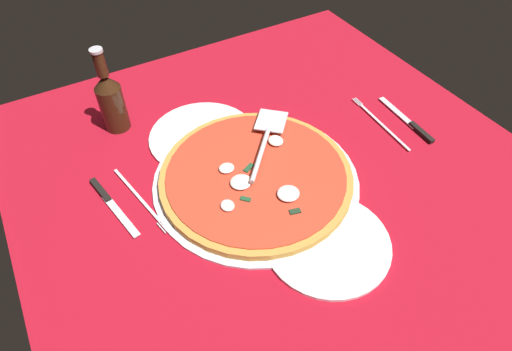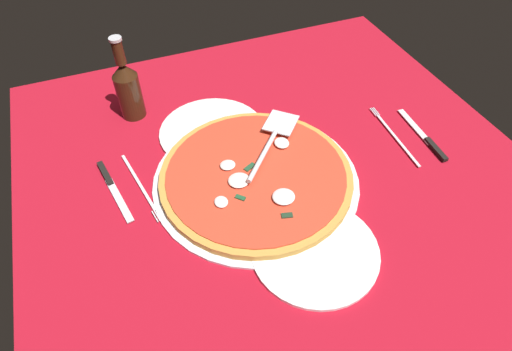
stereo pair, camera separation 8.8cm
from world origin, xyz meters
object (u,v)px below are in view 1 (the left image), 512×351
(dinner_plate_right, at_px, (203,137))
(pizza, at_px, (256,176))
(dinner_plate_left, at_px, (327,243))
(place_setting_far, at_px, (125,202))
(place_setting_near, at_px, (395,124))
(beer_bottle, at_px, (111,100))
(pizza_server, at_px, (266,138))

(dinner_plate_right, bearing_deg, pizza, -168.03)
(dinner_plate_left, height_order, pizza, pizza)
(place_setting_far, bearing_deg, place_setting_near, 71.52)
(place_setting_near, height_order, beer_bottle, beer_bottle)
(dinner_plate_right, bearing_deg, place_setting_far, 114.05)
(pizza, height_order, beer_bottle, beer_bottle)
(place_setting_far, bearing_deg, pizza_server, 77.13)
(pizza, distance_m, pizza_server, 0.10)
(dinner_plate_left, xyz_separation_m, pizza, (0.20, 0.03, 0.01))
(place_setting_far, distance_m, beer_bottle, 0.25)
(dinner_plate_right, distance_m, pizza_server, 0.15)
(pizza_server, xyz_separation_m, place_setting_far, (0.01, 0.32, -0.04))
(place_setting_far, height_order, beer_bottle, beer_bottle)
(pizza, bearing_deg, dinner_plate_left, -170.30)
(place_setting_near, bearing_deg, pizza_server, 79.99)
(place_setting_far, bearing_deg, dinner_plate_left, 35.35)
(pizza_server, height_order, beer_bottle, beer_bottle)
(dinner_plate_right, distance_m, place_setting_far, 0.24)
(dinner_plate_left, relative_size, beer_bottle, 1.12)
(beer_bottle, bearing_deg, dinner_plate_right, -130.82)
(pizza_server, height_order, place_setting_near, pizza_server)
(dinner_plate_right, xyz_separation_m, pizza_server, (-0.11, -0.10, 0.04))
(dinner_plate_right, xyz_separation_m, pizza, (-0.18, -0.04, 0.01))
(dinner_plate_left, distance_m, pizza_server, 0.27)
(dinner_plate_left, height_order, pizza_server, pizza_server)
(dinner_plate_right, xyz_separation_m, beer_bottle, (0.13, 0.15, 0.07))
(pizza, bearing_deg, beer_bottle, 31.66)
(pizza_server, bearing_deg, place_setting_near, -60.87)
(dinner_plate_left, height_order, place_setting_far, place_setting_far)
(place_setting_far, bearing_deg, beer_bottle, 154.59)
(pizza_server, bearing_deg, dinner_plate_right, 85.30)
(place_setting_far, bearing_deg, pizza, 61.84)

